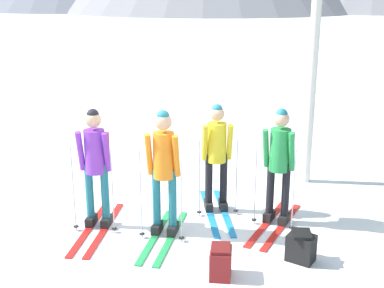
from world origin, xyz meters
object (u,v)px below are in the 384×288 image
skier_in_yellow (217,155)px  skier_in_purple (96,162)px  backpack_on_snow_front (221,262)px  backpack_on_snow_beside (301,247)px  skier_in_orange (164,166)px  birch_tree_tall (314,49)px  skier_in_green (280,160)px

skier_in_yellow → skier_in_purple: bearing=-158.8°
backpack_on_snow_front → backpack_on_snow_beside: bearing=23.8°
skier_in_orange → backpack_on_snow_front: bearing=-53.4°
skier_in_yellow → backpack_on_snow_beside: skier_in_yellow is taller
backpack_on_snow_beside → birch_tree_tall: bearing=80.9°
skier_in_purple → skier_in_green: 2.51m
skier_in_purple → skier_in_green: skier_in_purple is taller
skier_in_orange → birch_tree_tall: 3.32m
skier_in_green → birch_tree_tall: (0.63, 1.69, 1.34)m
backpack_on_snow_front → backpack_on_snow_beside: size_ratio=0.96×
skier_in_orange → birch_tree_tall: (2.17, 2.15, 1.30)m
skier_in_purple → skier_in_orange: size_ratio=0.99×
skier_in_orange → skier_in_yellow: (0.67, 0.81, -0.09)m
skier_in_yellow → birch_tree_tall: 2.45m
skier_in_orange → skier_in_yellow: bearing=50.4°
backpack_on_snow_beside → skier_in_yellow: bearing=127.1°
skier_in_yellow → backpack_on_snow_beside: 1.90m
birch_tree_tall → backpack_on_snow_front: size_ratio=11.59×
skier_in_yellow → skier_in_green: (0.87, -0.35, 0.05)m
skier_in_purple → birch_tree_tall: bearing=32.2°
skier_in_yellow → backpack_on_snow_beside: bearing=-52.9°
skier_in_purple → backpack_on_snow_front: size_ratio=4.50×
birch_tree_tall → skier_in_yellow: bearing=-138.4°
skier_in_purple → skier_in_green: size_ratio=1.03×
skier_in_orange → backpack_on_snow_front: skier_in_orange is taller
skier_in_purple → backpack_on_snow_beside: skier_in_purple is taller
skier_in_yellow → birch_tree_tall: size_ratio=0.38×
skier_in_orange → birch_tree_tall: size_ratio=0.39×
backpack_on_snow_beside → skier_in_purple: bearing=163.8°
skier_in_purple → backpack_on_snow_beside: (2.69, -0.78, -0.76)m
backpack_on_snow_front → skier_in_purple: bearing=144.9°
backpack_on_snow_front → skier_in_green: bearing=62.6°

